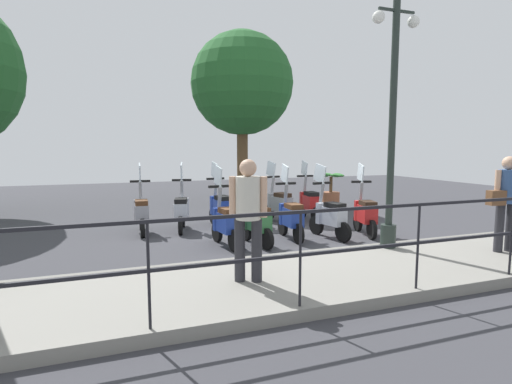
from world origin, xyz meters
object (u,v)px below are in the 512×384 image
Objects in this scene: scooter_near_0 at (365,213)px; scooter_far_1 at (279,203)px; scooter_far_4 at (182,210)px; scooter_near_1 at (330,215)px; scooter_far_3 at (220,207)px; scooter_far_2 at (255,207)px; scooter_far_5 at (141,212)px; scooter_far_0 at (309,202)px; scooter_near_4 at (225,222)px; scooter_near_3 at (256,220)px; scooter_near_2 at (291,216)px; potted_palm at (331,192)px; pedestrian_distant at (248,211)px; tree_distant at (242,84)px; lamp_post_near at (392,136)px; pedestrian_with_bag at (506,196)px.

scooter_far_1 is at bearing 45.64° from scooter_near_0.
scooter_far_1 is at bearing -72.89° from scooter_far_4.
scooter_far_3 is at bearing 32.88° from scooter_near_1.
scooter_far_2 is 2.59m from scooter_far_5.
scooter_near_1 is 1.00× the size of scooter_far_3.
scooter_far_2 is at bearing 103.74° from scooter_far_0.
scooter_near_4 is at bearing 103.23° from scooter_near_0.
scooter_near_3 is 1.00× the size of scooter_far_2.
scooter_far_0 is at bearing -71.27° from scooter_far_2.
scooter_far_4 is (1.60, 1.95, 0.00)m from scooter_near_2.
scooter_far_1 is 1.53m from scooter_far_3.
scooter_near_0 is at bearing -133.05° from scooter_far_3.
scooter_near_0 is 1.00× the size of scooter_near_1.
potted_palm is 0.69× the size of scooter_far_2.
scooter_near_2 reaches higher than potted_palm.
potted_palm is 2.69m from scooter_far_0.
scooter_near_1 is (-3.91, 2.34, 0.04)m from potted_palm.
scooter_near_0 is 1.00× the size of scooter_far_1.
pedestrian_distant is 1.03× the size of scooter_near_2.
scooter_near_0 is (-5.48, -0.96, -3.42)m from tree_distant.
scooter_near_0 is at bearing -98.57° from scooter_near_3.
scooter_near_0 is at bearing -94.20° from scooter_near_2.
scooter_near_0 is 1.68m from scooter_near_2.
scooter_far_3 and scooter_far_4 have the same top height.
scooter_near_2 is at bearing 66.70° from scooter_near_1.
lamp_post_near is 7.24m from tree_distant.
scooter_near_3 is 1.00× the size of scooter_far_4.
lamp_post_near reaches higher than scooter_far_3.
scooter_near_3 is 1.00× the size of scooter_near_4.
scooter_far_0 is (4.28, -3.13, -0.60)m from pedestrian_distant.
lamp_post_near is at bearing 173.36° from scooter_near_0.
pedestrian_with_bag is 2.69m from scooter_near_0.
pedestrian_distant reaches higher than scooter_far_5.
tree_distant is 3.63× the size of scooter_near_0.
tree_distant is 4.51m from potted_palm.
lamp_post_near reaches higher than scooter_near_0.
scooter_near_1 is 1.96m from scooter_far_2.
potted_palm is 4.63m from scooter_far_3.
scooter_far_0 is at bearing 24.74° from pedestrian_with_bag.
tree_distant is at bearing -41.56° from scooter_far_5.
tree_distant is at bearing -24.38° from scooter_near_3.
scooter_near_1 is 2.00m from scooter_far_0.
scooter_near_2 is at bearing 98.37° from scooter_near_0.
scooter_near_4 is at bearing 72.19° from scooter_near_3.
scooter_far_5 is at bearing 86.15° from scooter_far_3.
scooter_near_3 is (-3.93, 3.98, 0.04)m from potted_palm.
scooter_far_4 is at bearing -152.74° from pedestrian_distant.
scooter_far_4 is at bearing 23.41° from scooter_near_3.
tree_distant is at bearing -28.54° from scooter_near_4.
tree_distant is at bearing 57.52° from potted_palm.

